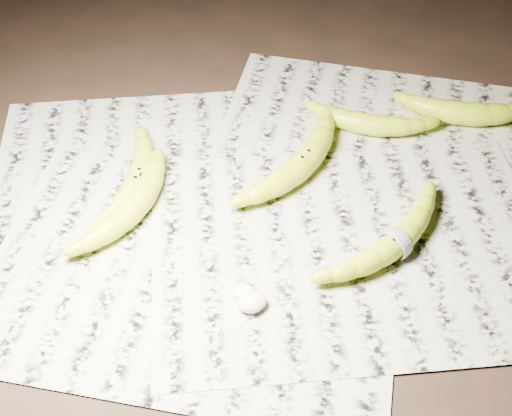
{
  "coord_description": "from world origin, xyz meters",
  "views": [
    {
      "loc": [
        -0.02,
        -0.68,
        0.76
      ],
      "look_at": [
        -0.0,
        -0.01,
        0.05
      ],
      "focal_mm": 50.0,
      "sensor_mm": 36.0,
      "label": 1
    }
  ],
  "objects_px": {
    "banana_upper_b": "(466,112)",
    "banana_taped": "(396,242)",
    "banana_left_b": "(135,205)",
    "banana_upper_a": "(369,123)",
    "banana_left_a": "(137,179)",
    "banana_center": "(304,161)"
  },
  "relations": [
    {
      "from": "banana_taped",
      "to": "banana_upper_b",
      "type": "bearing_deg",
      "value": 17.87
    },
    {
      "from": "banana_left_b",
      "to": "banana_upper_b",
      "type": "distance_m",
      "value": 0.55
    },
    {
      "from": "banana_left_b",
      "to": "banana_taped",
      "type": "distance_m",
      "value": 0.37
    },
    {
      "from": "banana_upper_a",
      "to": "banana_left_b",
      "type": "bearing_deg",
      "value": -139.77
    },
    {
      "from": "banana_upper_a",
      "to": "banana_upper_b",
      "type": "height_order",
      "value": "banana_upper_b"
    },
    {
      "from": "banana_left_a",
      "to": "banana_center",
      "type": "xyz_separation_m",
      "value": [
        0.25,
        0.03,
        0.0
      ]
    },
    {
      "from": "banana_center",
      "to": "banana_upper_a",
      "type": "distance_m",
      "value": 0.14
    },
    {
      "from": "banana_left_b",
      "to": "banana_upper_a",
      "type": "xyz_separation_m",
      "value": [
        0.36,
        0.18,
        -0.0
      ]
    },
    {
      "from": "banana_left_b",
      "to": "banana_center",
      "type": "relative_size",
      "value": 0.87
    },
    {
      "from": "banana_upper_b",
      "to": "banana_taped",
      "type": "bearing_deg",
      "value": -111.07
    },
    {
      "from": "banana_left_a",
      "to": "banana_center",
      "type": "height_order",
      "value": "banana_center"
    },
    {
      "from": "banana_left_b",
      "to": "banana_upper_b",
      "type": "xyz_separation_m",
      "value": [
        0.52,
        0.2,
        0.0
      ]
    },
    {
      "from": "banana_center",
      "to": "banana_left_b",
      "type": "bearing_deg",
      "value": 145.64
    },
    {
      "from": "banana_left_a",
      "to": "banana_upper_b",
      "type": "relative_size",
      "value": 1.04
    },
    {
      "from": "banana_upper_b",
      "to": "banana_center",
      "type": "bearing_deg",
      "value": -148.53
    },
    {
      "from": "banana_left_a",
      "to": "banana_taped",
      "type": "xyz_separation_m",
      "value": [
        0.36,
        -0.13,
        0.0
      ]
    },
    {
      "from": "banana_center",
      "to": "banana_taped",
      "type": "bearing_deg",
      "value": -107.75
    },
    {
      "from": "banana_center",
      "to": "banana_upper_b",
      "type": "distance_m",
      "value": 0.29
    },
    {
      "from": "banana_left_a",
      "to": "banana_center",
      "type": "distance_m",
      "value": 0.25
    },
    {
      "from": "banana_left_a",
      "to": "banana_left_b",
      "type": "xyz_separation_m",
      "value": [
        0.0,
        -0.05,
        0.0
      ]
    },
    {
      "from": "banana_left_a",
      "to": "banana_left_b",
      "type": "distance_m",
      "value": 0.05
    },
    {
      "from": "banana_center",
      "to": "banana_left_a",
      "type": "bearing_deg",
      "value": 133.76
    }
  ]
}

